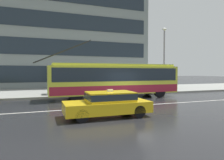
{
  "coord_description": "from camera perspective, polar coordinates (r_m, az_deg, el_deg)",
  "views": [
    {
      "loc": [
        -6.31,
        -13.2,
        2.28
      ],
      "look_at": [
        -0.5,
        2.84,
        1.58
      ],
      "focal_mm": 31.8,
      "sensor_mm": 36.0,
      "label": 1
    }
  ],
  "objects": [
    {
      "name": "pedestrian_walking_past",
      "position": [
        20.61,
        -8.5,
        0.85
      ],
      "size": [
        1.5,
        1.5,
        1.98
      ],
      "color": "brown",
      "rests_on": "sidewalk_slab"
    },
    {
      "name": "pedestrian_waiting_by_pole",
      "position": [
        19.3,
        -13.4,
        -1.23
      ],
      "size": [
        0.45,
        0.45,
        1.62
      ],
      "color": "#4F4D42",
      "rests_on": "sidewalk_slab"
    },
    {
      "name": "bus_shelter",
      "position": [
        20.44,
        -10.44,
        1.78
      ],
      "size": [
        4.16,
        1.66,
        2.62
      ],
      "color": "gray",
      "rests_on": "sidewalk_slab"
    },
    {
      "name": "pedestrian_approaching_curb",
      "position": [
        19.62,
        -4.29,
        -0.96
      ],
      "size": [
        0.5,
        0.5,
        1.71
      ],
      "color": "#5A4E49",
      "rests_on": "sidewalk_slab"
    },
    {
      "name": "sidewalk_slab",
      "position": [
        23.81,
        -4.45,
        -2.99
      ],
      "size": [
        80.0,
        10.0,
        0.14
      ],
      "primitive_type": "cube",
      "color": "gray",
      "rests_on": "ground_plane"
    },
    {
      "name": "trolleybus",
      "position": [
        17.4,
        0.97,
        0.21
      ],
      "size": [
        12.36,
        2.54,
        4.9
      ],
      "color": "#D5DB3C",
      "rests_on": "ground_plane"
    },
    {
      "name": "taxi_oncoming_near",
      "position": [
        10.18,
        -1.12,
        -6.57
      ],
      "size": [
        4.35,
        1.84,
        1.39
      ],
      "color": "yellow",
      "rests_on": "ground_plane"
    },
    {
      "name": "pedestrian_at_shelter",
      "position": [
        20.85,
        -12.47,
        0.71
      ],
      "size": [
        1.4,
        1.4,
        1.95
      ],
      "color": "#1F244C",
      "rests_on": "sidewalk_slab"
    },
    {
      "name": "lane_centre_line",
      "position": [
        13.75,
        7.79,
        -7.21
      ],
      "size": [
        72.0,
        0.14,
        0.01
      ],
      "primitive_type": "cube",
      "color": "silver",
      "rests_on": "ground_plane"
    },
    {
      "name": "street_lamp",
      "position": [
        22.64,
        14.76,
        7.18
      ],
      "size": [
        0.6,
        0.32,
        6.93
      ],
      "color": "gray",
      "rests_on": "sidewalk_slab"
    },
    {
      "name": "ground_plane",
      "position": [
        14.81,
        5.62,
        -6.52
      ],
      "size": [
        160.0,
        160.0,
        0.0
      ],
      "primitive_type": "plane",
      "color": "black"
    }
  ]
}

